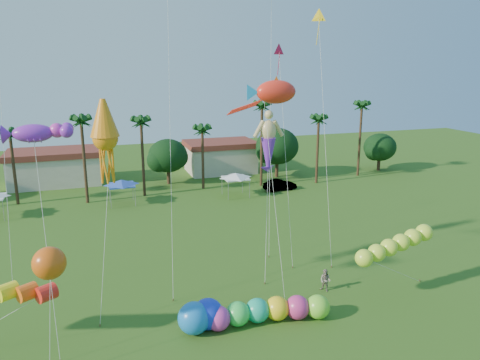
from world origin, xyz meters
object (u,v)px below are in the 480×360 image
object	(u,v)px
caterpillar_inflatable	(250,313)
blue_ball	(208,314)
spectator_b	(325,280)
car_b	(280,185)

from	to	relation	value
caterpillar_inflatable	blue_ball	xyz separation A→B (m)	(-2.67, 0.45, 0.14)
spectator_b	blue_ball	world-z (taller)	blue_ball
caterpillar_inflatable	blue_ball	size ratio (longest dim) A/B	5.04
car_b	spectator_b	world-z (taller)	spectator_b
car_b	spectator_b	bearing A→B (deg)	158.29
car_b	caterpillar_inflatable	world-z (taller)	caterpillar_inflatable
car_b	blue_ball	size ratio (longest dim) A/B	2.19
car_b	blue_ball	xyz separation A→B (m)	(-17.52, -29.44, 0.28)
spectator_b	caterpillar_inflatable	bearing A→B (deg)	-107.32
spectator_b	caterpillar_inflatable	xyz separation A→B (m)	(-6.90, -2.60, 0.01)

